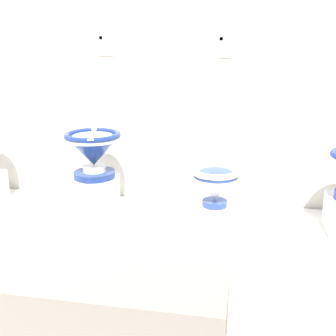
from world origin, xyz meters
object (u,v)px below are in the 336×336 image
(museum_bench, at_px, (97,319))
(plinth_block_slender_white, at_px, (96,194))
(antique_toilet_rightmost, at_px, (215,187))
(antique_toilet_slender_white, at_px, (93,150))
(plinth_block_rightmost, at_px, (214,219))
(info_placard_second, at_px, (106,44))
(info_placard_third, at_px, (225,46))

(museum_bench, bearing_deg, plinth_block_slender_white, 110.29)
(antique_toilet_rightmost, bearing_deg, museum_bench, -107.66)
(antique_toilet_slender_white, relative_size, plinth_block_rightmost, 1.12)
(antique_toilet_rightmost, height_order, info_placard_second, info_placard_second)
(plinth_block_slender_white, height_order, plinth_block_rightmost, plinth_block_slender_white)
(plinth_block_slender_white, distance_m, museum_bench, 1.42)
(info_placard_second, bearing_deg, antique_toilet_rightmost, -26.55)
(plinth_block_rightmost, xyz_separation_m, antique_toilet_rightmost, (0.00, 0.00, 0.24))
(antique_toilet_slender_white, relative_size, info_placard_second, 2.52)
(antique_toilet_slender_white, height_order, plinth_block_rightmost, antique_toilet_slender_white)
(plinth_block_slender_white, height_order, museum_bench, museum_bench)
(antique_toilet_slender_white, relative_size, museum_bench, 0.38)
(museum_bench, bearing_deg, info_placard_third, 76.48)
(plinth_block_rightmost, height_order, antique_toilet_rightmost, antique_toilet_rightmost)
(plinth_block_slender_white, bearing_deg, info_placard_second, 87.80)
(antique_toilet_slender_white, bearing_deg, info_placard_second, 87.80)
(plinth_block_slender_white, distance_m, antique_toilet_rightmost, 0.90)
(antique_toilet_slender_white, height_order, info_placard_third, info_placard_third)
(antique_toilet_slender_white, bearing_deg, antique_toilet_rightmost, -6.29)
(plinth_block_slender_white, xyz_separation_m, antique_toilet_slender_white, (0.00, -0.00, 0.34))
(plinth_block_slender_white, height_order, info_placard_third, info_placard_third)
(antique_toilet_slender_white, xyz_separation_m, antique_toilet_rightmost, (0.89, -0.10, -0.19))
(museum_bench, bearing_deg, antique_toilet_rightmost, 72.34)
(info_placard_third, xyz_separation_m, museum_bench, (-0.40, -1.67, -1.10))
(info_placard_second, bearing_deg, antique_toilet_slender_white, -92.20)
(plinth_block_rightmost, height_order, info_placard_third, info_placard_third)
(plinth_block_slender_white, relative_size, antique_toilet_slender_white, 0.72)
(info_placard_third, bearing_deg, info_placard_second, 180.00)
(plinth_block_slender_white, distance_m, plinth_block_rightmost, 0.89)
(antique_toilet_slender_white, distance_m, info_placard_second, 0.80)
(antique_toilet_rightmost, xyz_separation_m, info_placard_second, (-0.87, 0.44, 0.92))
(info_placard_third, bearing_deg, plinth_block_rightmost, -91.14)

